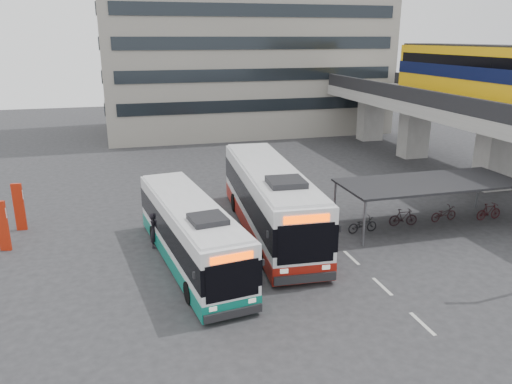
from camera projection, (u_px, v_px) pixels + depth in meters
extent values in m
plane|color=#28282B|center=(303.00, 264.00, 23.41)|extent=(120.00, 120.00, 0.00)
cube|color=gray|center=(495.00, 156.00, 34.38)|extent=(2.20, 1.60, 4.60)
cube|color=gray|center=(414.00, 131.00, 43.59)|extent=(2.20, 1.60, 4.60)
cube|color=gray|center=(371.00, 117.00, 50.95)|extent=(2.20, 1.60, 4.60)
cube|color=gray|center=(462.00, 109.00, 37.24)|extent=(8.00, 32.00, 0.90)
cube|color=black|center=(419.00, 97.00, 36.00)|extent=(0.35, 32.00, 1.10)
cube|color=black|center=(506.00, 94.00, 37.89)|extent=(0.35, 32.00, 1.10)
cube|color=#ECAC0D|center=(498.00, 77.00, 33.53)|extent=(2.90, 20.00, 3.90)
cube|color=#090F33|center=(498.00, 74.00, 33.47)|extent=(2.98, 20.02, 0.90)
cube|color=black|center=(500.00, 62.00, 33.23)|extent=(2.96, 19.20, 0.70)
cube|color=black|center=(502.00, 47.00, 32.95)|extent=(2.70, 19.60, 0.25)
cylinder|color=#595B60|center=(335.00, 202.00, 28.41)|extent=(0.12, 0.12, 2.40)
cylinder|color=#595B60|center=(478.00, 189.00, 30.83)|extent=(0.12, 0.12, 2.40)
cylinder|color=#595B60|center=(364.00, 224.00, 25.09)|extent=(0.12, 0.12, 2.40)
cube|color=black|center=(429.00, 183.00, 27.58)|extent=(10.00, 4.00, 0.12)
imported|color=black|center=(361.00, 224.00, 27.18)|extent=(1.71, 0.60, 0.90)
imported|color=black|center=(405.00, 218.00, 27.83)|extent=(1.66, 0.47, 1.00)
imported|color=black|center=(446.00, 215.00, 28.52)|extent=(1.71, 0.60, 0.90)
imported|color=black|center=(486.00, 210.00, 29.18)|extent=(1.66, 0.47, 1.00)
cube|color=gray|center=(242.00, 14.00, 54.34)|extent=(30.00, 15.00, 25.00)
cube|color=beige|center=(422.00, 324.00, 18.52)|extent=(0.15, 1.60, 0.01)
cube|color=beige|center=(382.00, 286.00, 21.28)|extent=(0.15, 1.60, 0.01)
cube|color=beige|center=(351.00, 258.00, 24.04)|extent=(0.15, 1.60, 0.01)
cube|color=white|center=(270.00, 197.00, 26.73)|extent=(3.61, 13.23, 3.00)
cube|color=maroon|center=(270.00, 221.00, 27.15)|extent=(3.65, 13.28, 0.82)
cube|color=black|center=(270.00, 194.00, 26.69)|extent=(3.67, 13.26, 1.25)
cube|color=#FC4200|center=(307.00, 219.00, 20.28)|extent=(1.95, 0.20, 0.33)
cube|color=black|center=(286.00, 182.00, 23.16)|extent=(1.78, 1.85, 0.31)
cylinder|color=black|center=(263.00, 256.00, 23.00)|extent=(0.40, 1.11, 1.09)
cylinder|color=black|center=(277.00, 200.00, 30.84)|extent=(0.40, 1.11, 1.09)
cube|color=white|center=(190.00, 230.00, 23.00)|extent=(3.82, 11.24, 2.53)
cube|color=#0B6856|center=(191.00, 253.00, 23.35)|extent=(3.86, 11.29, 0.69)
cube|color=black|center=(190.00, 228.00, 22.96)|extent=(3.88, 11.27, 1.06)
cube|color=#FC4200|center=(232.00, 258.00, 17.88)|extent=(1.64, 0.30, 0.28)
cube|color=black|center=(208.00, 219.00, 20.14)|extent=(1.59, 1.65, 0.26)
cylinder|color=black|center=(190.00, 292.00, 19.85)|extent=(0.40, 0.95, 0.92)
cylinder|color=black|center=(195.00, 228.00, 26.48)|extent=(0.40, 0.95, 0.92)
imported|color=black|center=(154.00, 230.00, 25.01)|extent=(0.70, 0.79, 1.81)
cube|color=#AD200A|center=(3.00, 226.00, 24.53)|extent=(0.54, 0.29, 2.59)
cube|color=white|center=(1.00, 213.00, 24.33)|extent=(0.55, 0.19, 0.52)
cube|color=#AD200A|center=(19.00, 207.00, 27.15)|extent=(0.55, 0.22, 2.66)
cube|color=white|center=(17.00, 195.00, 26.94)|extent=(0.58, 0.11, 0.53)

